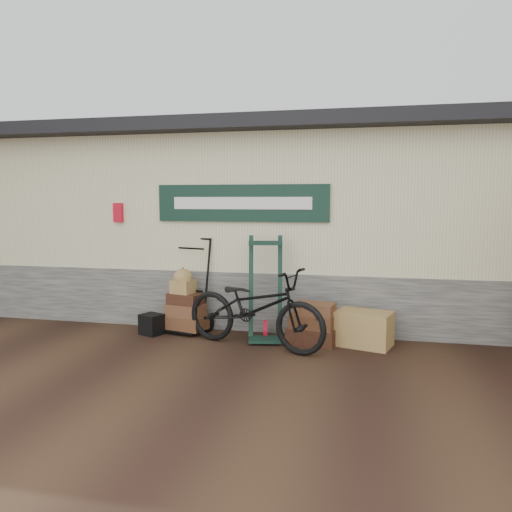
{
  "coord_description": "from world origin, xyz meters",
  "views": [
    {
      "loc": [
        1.51,
        -6.25,
        2.0
      ],
      "look_at": [
        -0.07,
        0.9,
        1.17
      ],
      "focal_mm": 35.0,
      "sensor_mm": 36.0,
      "label": 1
    }
  ],
  "objects_px": {
    "green_barrow": "(265,289)",
    "bicycle": "(255,303)",
    "wicker_hamper": "(364,329)",
    "porter_trolley": "(192,284)",
    "black_trunk": "(152,324)",
    "suitcase_stack": "(313,323)"
  },
  "relations": [
    {
      "from": "green_barrow",
      "to": "bicycle",
      "type": "relative_size",
      "value": 0.71
    },
    {
      "from": "green_barrow",
      "to": "suitcase_stack",
      "type": "distance_m",
      "value": 0.81
    },
    {
      "from": "green_barrow",
      "to": "black_trunk",
      "type": "relative_size",
      "value": 4.87
    },
    {
      "from": "black_trunk",
      "to": "bicycle",
      "type": "height_order",
      "value": "bicycle"
    },
    {
      "from": "green_barrow",
      "to": "suitcase_stack",
      "type": "xyz_separation_m",
      "value": [
        0.68,
        -0.04,
        -0.45
      ]
    },
    {
      "from": "wicker_hamper",
      "to": "bicycle",
      "type": "distance_m",
      "value": 1.55
    },
    {
      "from": "porter_trolley",
      "to": "suitcase_stack",
      "type": "distance_m",
      "value": 1.95
    },
    {
      "from": "green_barrow",
      "to": "black_trunk",
      "type": "xyz_separation_m",
      "value": [
        -1.72,
        -0.07,
        -0.59
      ]
    },
    {
      "from": "porter_trolley",
      "to": "wicker_hamper",
      "type": "bearing_deg",
      "value": 8.9
    },
    {
      "from": "porter_trolley",
      "to": "wicker_hamper",
      "type": "distance_m",
      "value": 2.63
    },
    {
      "from": "porter_trolley",
      "to": "suitcase_stack",
      "type": "height_order",
      "value": "porter_trolley"
    },
    {
      "from": "green_barrow",
      "to": "wicker_hamper",
      "type": "height_order",
      "value": "green_barrow"
    },
    {
      "from": "porter_trolley",
      "to": "suitcase_stack",
      "type": "xyz_separation_m",
      "value": [
        1.88,
        -0.31,
        -0.43
      ]
    },
    {
      "from": "green_barrow",
      "to": "wicker_hamper",
      "type": "distance_m",
      "value": 1.47
    },
    {
      "from": "bicycle",
      "to": "porter_trolley",
      "type": "bearing_deg",
      "value": 77.23
    },
    {
      "from": "suitcase_stack",
      "to": "bicycle",
      "type": "distance_m",
      "value": 0.88
    },
    {
      "from": "suitcase_stack",
      "to": "wicker_hamper",
      "type": "height_order",
      "value": "suitcase_stack"
    },
    {
      "from": "green_barrow",
      "to": "bicycle",
      "type": "xyz_separation_m",
      "value": [
        -0.07,
        -0.38,
        -0.13
      ]
    },
    {
      "from": "green_barrow",
      "to": "porter_trolley",
      "type": "bearing_deg",
      "value": 156.45
    },
    {
      "from": "green_barrow",
      "to": "bicycle",
      "type": "distance_m",
      "value": 0.41
    },
    {
      "from": "green_barrow",
      "to": "black_trunk",
      "type": "distance_m",
      "value": 1.82
    },
    {
      "from": "porter_trolley",
      "to": "black_trunk",
      "type": "xyz_separation_m",
      "value": [
        -0.52,
        -0.34,
        -0.57
      ]
    }
  ]
}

